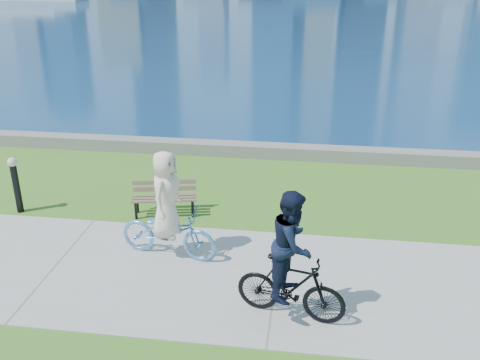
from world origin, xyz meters
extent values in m
plane|color=#38671B|center=(0.00, 0.00, 0.00)|extent=(320.00, 320.00, 0.00)
cube|color=#979793|center=(0.00, 0.00, 0.01)|extent=(80.00, 3.50, 0.02)
cube|color=slate|center=(0.00, 6.20, 0.17)|extent=(90.00, 0.50, 0.35)
cube|color=black|center=(-3.14, 1.99, 0.19)|extent=(0.06, 0.06, 0.39)
cube|color=black|center=(-1.96, 2.24, 0.19)|extent=(0.06, 0.06, 0.39)
cube|color=black|center=(-3.20, 2.29, 0.19)|extent=(0.06, 0.06, 0.39)
cube|color=black|center=(-2.03, 2.55, 0.19)|extent=(0.06, 0.06, 0.39)
cube|color=brown|center=(-2.55, 2.12, 0.40)|extent=(1.36, 0.37, 0.03)
cube|color=brown|center=(-2.58, 2.25, 0.40)|extent=(1.36, 0.37, 0.03)
cube|color=brown|center=(-2.61, 2.39, 0.40)|extent=(1.36, 0.37, 0.03)
cube|color=brown|center=(-2.63, 2.49, 0.52)|extent=(1.36, 0.34, 0.10)
cube|color=brown|center=(-2.64, 2.51, 0.66)|extent=(1.36, 0.34, 0.10)
cylinder|color=black|center=(-5.78, 1.98, 0.56)|extent=(0.14, 0.14, 1.13)
sphere|color=silver|center=(-5.78, 1.98, 1.17)|extent=(0.20, 0.20, 0.20)
imported|color=#5798D5|center=(-2.04, 0.61, 0.51)|extent=(0.96, 1.95, 0.98)
imported|color=white|center=(-2.04, 0.61, 1.27)|extent=(0.65, 0.88, 1.63)
imported|color=black|center=(0.29, -0.92, 0.54)|extent=(0.86, 1.79, 1.04)
imported|color=black|center=(0.29, -0.92, 1.30)|extent=(0.79, 0.93, 1.69)
camera|label=1|loc=(0.48, -7.83, 5.23)|focal=40.00mm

